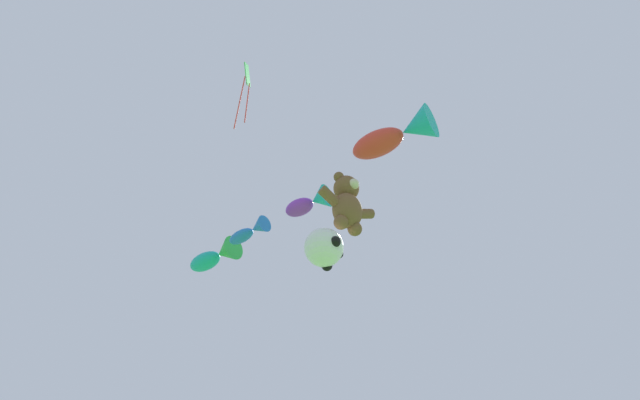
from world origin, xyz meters
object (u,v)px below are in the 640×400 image
Objects in this scene: soccer_ball_kite at (324,248)px; fish_kite_teal at (215,257)px; teddy_bear_kite at (347,203)px; diamond_kite at (246,82)px; fish_kite_cobalt at (250,232)px; fish_kite_crimson at (397,135)px; fish_kite_violet at (309,203)px.

soccer_ball_kite is 6.57m from fish_kite_teal.
teddy_bear_kite is 1.47m from soccer_ball_kite.
diamond_kite is at bearing 155.92° from teddy_bear_kite.
fish_kite_cobalt is at bearing 88.59° from soccer_ball_kite.
fish_kite_crimson reaches higher than teddy_bear_kite.
diamond_kite is at bearing -166.46° from fish_kite_violet.
fish_kite_crimson reaches higher than fish_kite_violet.
soccer_ball_kite is 5.67m from diamond_kite.
fish_kite_cobalt is (-0.59, 2.28, 0.03)m from fish_kite_violet.
soccer_ball_kite is at bearing -91.41° from fish_kite_cobalt.
fish_kite_teal reaches higher than teddy_bear_kite.
fish_kite_crimson is at bearing -50.51° from teddy_bear_kite.
diamond_kite is (-3.48, 2.24, 1.79)m from fish_kite_crimson.
diamond_kite reaches higher than soccer_ball_kite.
fish_kite_crimson is at bearing -76.11° from fish_kite_violet.
diamond_kite is at bearing -126.38° from fish_kite_cobalt.
fish_kite_crimson is 1.54× the size of fish_kite_cobalt.
fish_kite_crimson is 1.14× the size of fish_kite_teal.
diamond_kite reaches higher than fish_kite_teal.
soccer_ball_kite is 3.11m from fish_kite_violet.
teddy_bear_kite is at bearing -84.25° from fish_kite_cobalt.
fish_kite_cobalt is at bearing 104.20° from fish_kite_crimson.
soccer_ball_kite is 0.62× the size of fish_kite_cobalt.
fish_kite_violet is 2.35m from fish_kite_cobalt.
fish_kite_violet is at bearing -81.54° from fish_kite_teal.
teddy_bear_kite is 1.12× the size of fish_kite_violet.
fish_kite_crimson is (0.90, -1.09, 2.06)m from teddy_bear_kite.
fish_kite_cobalt reaches higher than teddy_bear_kite.
teddy_bear_kite is at bearing -85.63° from fish_kite_teal.
fish_kite_teal is at bearing 100.64° from fish_kite_crimson.
fish_kite_crimson is 7.47m from fish_kite_teal.
fish_kite_cobalt is at bearing 104.59° from fish_kite_violet.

